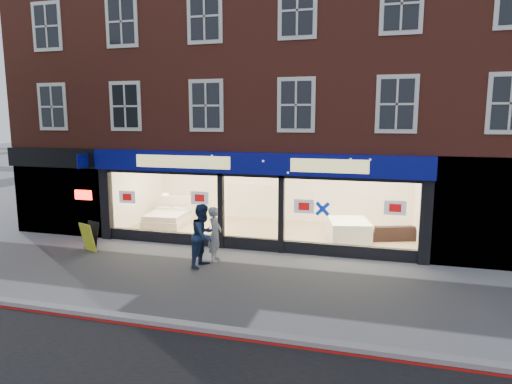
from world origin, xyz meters
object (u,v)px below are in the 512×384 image
at_px(mattress_stack, 349,230).
at_px(sofa, 392,232).
at_px(pedestrian_grey, 215,234).
at_px(display_bed, 168,218).
at_px(a_board, 90,237).
at_px(pedestrian_blue, 203,235).

xyz_separation_m(mattress_stack, sofa, (1.50, 0.37, -0.07)).
bearing_deg(pedestrian_grey, mattress_stack, -53.59).
height_order(display_bed, pedestrian_grey, pedestrian_grey).
bearing_deg(pedestrian_grey, a_board, 86.49).
height_order(pedestrian_grey, pedestrian_blue, pedestrian_blue).
bearing_deg(display_bed, a_board, -110.09).
bearing_deg(pedestrian_grey, display_bed, 38.23).
height_order(mattress_stack, a_board, a_board).
bearing_deg(mattress_stack, a_board, -156.76).
height_order(mattress_stack, pedestrian_grey, pedestrian_grey).
bearing_deg(a_board, mattress_stack, 45.50).
relative_size(pedestrian_grey, pedestrian_blue, 0.90).
relative_size(display_bed, pedestrian_blue, 1.06).
xyz_separation_m(display_bed, mattress_stack, (7.23, -0.20, 0.04)).
distance_m(display_bed, sofa, 8.74).
xyz_separation_m(display_bed, sofa, (8.73, 0.17, -0.03)).
bearing_deg(sofa, pedestrian_blue, 18.50).
bearing_deg(pedestrian_grey, sofa, -59.96).
relative_size(mattress_stack, a_board, 2.03).
bearing_deg(mattress_stack, display_bed, 178.43).
bearing_deg(a_board, display_bed, 97.37).
height_order(display_bed, a_board, display_bed).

